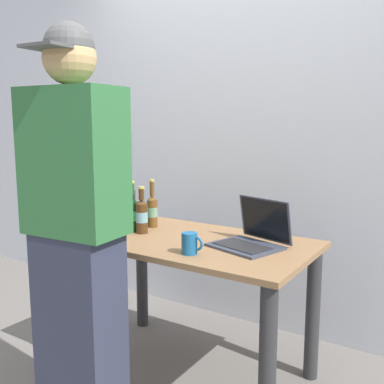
{
  "coord_description": "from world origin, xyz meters",
  "views": [
    {
      "loc": [
        1.23,
        -1.88,
        1.34
      ],
      "look_at": [
        0.01,
        0.0,
        0.99
      ],
      "focal_mm": 41.47,
      "sensor_mm": 36.0,
      "label": 1
    }
  ],
  "objects_px": {
    "laptop": "(252,236)",
    "beer_bottle_dark": "(142,215)",
    "person_figure": "(77,232)",
    "beer_bottle_brown": "(132,213)",
    "beer_bottle_green": "(152,210)",
    "beer_bottle_amber": "(130,205)",
    "coffee_mug": "(190,243)"
  },
  "relations": [
    {
      "from": "laptop",
      "to": "beer_bottle_dark",
      "type": "bearing_deg",
      "value": -171.14
    },
    {
      "from": "laptop",
      "to": "person_figure",
      "type": "bearing_deg",
      "value": -126.01
    },
    {
      "from": "beer_bottle_brown",
      "to": "beer_bottle_green",
      "type": "height_order",
      "value": "beer_bottle_brown"
    },
    {
      "from": "beer_bottle_brown",
      "to": "beer_bottle_amber",
      "type": "distance_m",
      "value": 0.1
    },
    {
      "from": "beer_bottle_green",
      "to": "laptop",
      "type": "bearing_deg",
      "value": -4.44
    },
    {
      "from": "beer_bottle_dark",
      "to": "beer_bottle_amber",
      "type": "height_order",
      "value": "beer_bottle_amber"
    },
    {
      "from": "coffee_mug",
      "to": "beer_bottle_amber",
      "type": "bearing_deg",
      "value": 156.02
    },
    {
      "from": "beer_bottle_brown",
      "to": "beer_bottle_dark",
      "type": "distance_m",
      "value": 0.08
    },
    {
      "from": "laptop",
      "to": "beer_bottle_green",
      "type": "bearing_deg",
      "value": 175.56
    },
    {
      "from": "beer_bottle_dark",
      "to": "beer_bottle_green",
      "type": "bearing_deg",
      "value": 106.15
    },
    {
      "from": "beer_bottle_brown",
      "to": "beer_bottle_amber",
      "type": "relative_size",
      "value": 0.83
    },
    {
      "from": "beer_bottle_brown",
      "to": "person_figure",
      "type": "distance_m",
      "value": 0.63
    },
    {
      "from": "beer_bottle_green",
      "to": "beer_bottle_amber",
      "type": "xyz_separation_m",
      "value": [
        -0.11,
        -0.07,
        0.03
      ]
    },
    {
      "from": "beer_bottle_amber",
      "to": "beer_bottle_brown",
      "type": "bearing_deg",
      "value": -41.37
    },
    {
      "from": "laptop",
      "to": "beer_bottle_amber",
      "type": "relative_size",
      "value": 1.13
    },
    {
      "from": "laptop",
      "to": "person_figure",
      "type": "height_order",
      "value": "person_figure"
    },
    {
      "from": "beer_bottle_brown",
      "to": "coffee_mug",
      "type": "bearing_deg",
      "value": -20.99
    },
    {
      "from": "beer_bottle_green",
      "to": "beer_bottle_dark",
      "type": "xyz_separation_m",
      "value": [
        0.04,
        -0.15,
        0.0
      ]
    },
    {
      "from": "coffee_mug",
      "to": "person_figure",
      "type": "bearing_deg",
      "value": -128.12
    },
    {
      "from": "beer_bottle_amber",
      "to": "coffee_mug",
      "type": "distance_m",
      "value": 0.65
    },
    {
      "from": "beer_bottle_brown",
      "to": "beer_bottle_dark",
      "type": "relative_size",
      "value": 1.09
    },
    {
      "from": "beer_bottle_amber",
      "to": "person_figure",
      "type": "distance_m",
      "value": 0.71
    },
    {
      "from": "beer_bottle_green",
      "to": "beer_bottle_dark",
      "type": "bearing_deg",
      "value": -73.85
    },
    {
      "from": "beer_bottle_dark",
      "to": "coffee_mug",
      "type": "relative_size",
      "value": 2.37
    },
    {
      "from": "laptop",
      "to": "beer_bottle_amber",
      "type": "distance_m",
      "value": 0.77
    },
    {
      "from": "person_figure",
      "to": "coffee_mug",
      "type": "relative_size",
      "value": 15.82
    },
    {
      "from": "beer_bottle_green",
      "to": "coffee_mug",
      "type": "relative_size",
      "value": 2.54
    },
    {
      "from": "beer_bottle_green",
      "to": "coffee_mug",
      "type": "height_order",
      "value": "beer_bottle_green"
    },
    {
      "from": "laptop",
      "to": "person_figure",
      "type": "xyz_separation_m",
      "value": [
        -0.49,
        -0.68,
        0.09
      ]
    },
    {
      "from": "laptop",
      "to": "beer_bottle_dark",
      "type": "xyz_separation_m",
      "value": [
        -0.62,
        -0.1,
        0.05
      ]
    },
    {
      "from": "beer_bottle_green",
      "to": "person_figure",
      "type": "bearing_deg",
      "value": -77.04
    },
    {
      "from": "laptop",
      "to": "beer_bottle_dark",
      "type": "distance_m",
      "value": 0.63
    }
  ]
}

